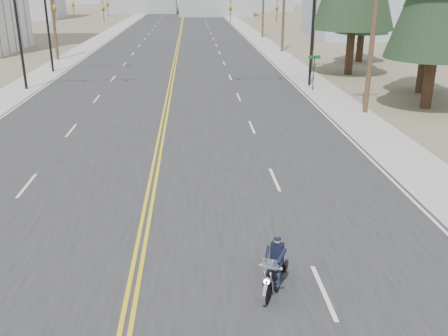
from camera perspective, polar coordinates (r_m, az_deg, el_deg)
name	(u,v)px	position (r m, az deg, el deg)	size (l,w,h in m)	color
road	(179,38)	(77.30, -5.12, 14.61)	(20.00, 200.00, 0.01)	#303033
sidewalk_left	(102,38)	(78.40, -13.82, 14.20)	(3.00, 200.00, 0.01)	#A5A5A0
sidewalk_right	(256,37)	(77.91, 3.65, 14.69)	(3.00, 200.00, 0.01)	#A5A5A0
traffic_mast_left	(45,22)	(40.43, -19.73, 15.42)	(7.10, 0.26, 7.00)	black
traffic_mast_right	(287,21)	(39.68, 7.17, 16.32)	(7.10, 0.26, 7.00)	black
traffic_mast_far	(66,16)	(48.26, -17.60, 16.19)	(6.10, 0.26, 7.00)	black
street_sign	(314,67)	(38.46, 10.24, 11.34)	(0.90, 0.06, 2.62)	black
utility_pole_b	(375,13)	(31.85, 16.87, 16.59)	(2.20, 0.30, 11.50)	brown
utility_pole_c	(315,7)	(46.24, 10.31, 17.70)	(2.20, 0.30, 11.00)	brown
utility_pole_left	(52,6)	(56.75, -19.07, 17.13)	(2.20, 0.30, 10.50)	brown
motorcyclist	(274,266)	(13.27, 5.76, -11.03)	(0.79, 1.83, 1.43)	black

